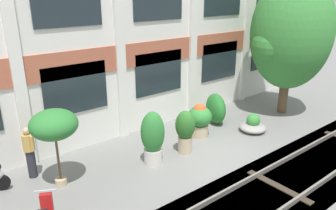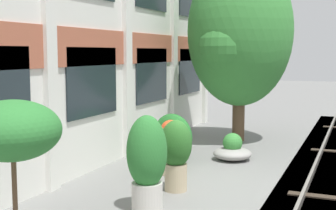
{
  "view_description": "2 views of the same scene",
  "coord_description": "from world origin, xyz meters",
  "px_view_note": "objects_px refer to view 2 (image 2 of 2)",
  "views": [
    {
      "loc": [
        -7.71,
        -7.09,
        5.48
      ],
      "look_at": [
        -0.58,
        1.86,
        1.37
      ],
      "focal_mm": 35.0,
      "sensor_mm": 36.0,
      "label": 1
    },
    {
      "loc": [
        -9.97,
        -2.99,
        2.99
      ],
      "look_at": [
        0.85,
        1.5,
        1.65
      ],
      "focal_mm": 50.0,
      "sensor_mm": 36.0,
      "label": 2
    }
  ],
  "objects_px": {
    "potted_plant_low_pan": "(12,133)",
    "potted_plant_wide_bowl": "(232,150)",
    "topiary_hedge": "(173,136)",
    "broadleaf_tree": "(240,35)",
    "potted_plant_stone_basin": "(171,144)",
    "potted_plant_ribbed_drum": "(147,160)",
    "potted_plant_glazed_jar": "(176,151)"
  },
  "relations": [
    {
      "from": "potted_plant_stone_basin",
      "to": "potted_plant_low_pan",
      "type": "relative_size",
      "value": 0.57
    },
    {
      "from": "broadleaf_tree",
      "to": "topiary_hedge",
      "type": "height_order",
      "value": "broadleaf_tree"
    },
    {
      "from": "potted_plant_ribbed_drum",
      "to": "topiary_hedge",
      "type": "relative_size",
      "value": 1.36
    },
    {
      "from": "broadleaf_tree",
      "to": "potted_plant_stone_basin",
      "type": "distance_m",
      "value": 5.62
    },
    {
      "from": "potted_plant_glazed_jar",
      "to": "potted_plant_low_pan",
      "type": "distance_m",
      "value": 4.39
    },
    {
      "from": "potted_plant_wide_bowl",
      "to": "potted_plant_ribbed_drum",
      "type": "relative_size",
      "value": 0.59
    },
    {
      "from": "broadleaf_tree",
      "to": "potted_plant_ribbed_drum",
      "type": "height_order",
      "value": "broadleaf_tree"
    },
    {
      "from": "potted_plant_stone_basin",
      "to": "potted_plant_wide_bowl",
      "type": "height_order",
      "value": "potted_plant_stone_basin"
    },
    {
      "from": "potted_plant_glazed_jar",
      "to": "potted_plant_low_pan",
      "type": "bearing_deg",
      "value": 170.27
    },
    {
      "from": "potted_plant_stone_basin",
      "to": "potted_plant_ribbed_drum",
      "type": "bearing_deg",
      "value": -167.33
    },
    {
      "from": "potted_plant_stone_basin",
      "to": "potted_plant_ribbed_drum",
      "type": "height_order",
      "value": "potted_plant_ribbed_drum"
    },
    {
      "from": "potted_plant_ribbed_drum",
      "to": "topiary_hedge",
      "type": "xyz_separation_m",
      "value": [
        4.12,
        1.13,
        -0.32
      ]
    },
    {
      "from": "potted_plant_glazed_jar",
      "to": "potted_plant_ribbed_drum",
      "type": "distance_m",
      "value": 1.35
    },
    {
      "from": "potted_plant_wide_bowl",
      "to": "potted_plant_ribbed_drum",
      "type": "height_order",
      "value": "potted_plant_ribbed_drum"
    },
    {
      "from": "potted_plant_glazed_jar",
      "to": "potted_plant_low_pan",
      "type": "relative_size",
      "value": 0.66
    },
    {
      "from": "potted_plant_wide_bowl",
      "to": "potted_plant_ribbed_drum",
      "type": "distance_m",
      "value": 4.72
    },
    {
      "from": "potted_plant_low_pan",
      "to": "topiary_hedge",
      "type": "distance_m",
      "value": 7.11
    },
    {
      "from": "potted_plant_wide_bowl",
      "to": "topiary_hedge",
      "type": "height_order",
      "value": "topiary_hedge"
    },
    {
      "from": "potted_plant_low_pan",
      "to": "topiary_hedge",
      "type": "relative_size",
      "value": 1.75
    },
    {
      "from": "potted_plant_ribbed_drum",
      "to": "potted_plant_stone_basin",
      "type": "bearing_deg",
      "value": 12.67
    },
    {
      "from": "broadleaf_tree",
      "to": "potted_plant_low_pan",
      "type": "bearing_deg",
      "value": 176.92
    },
    {
      "from": "broadleaf_tree",
      "to": "topiary_hedge",
      "type": "bearing_deg",
      "value": 163.1
    },
    {
      "from": "potted_plant_low_pan",
      "to": "broadleaf_tree",
      "type": "bearing_deg",
      "value": -3.08
    },
    {
      "from": "potted_plant_wide_bowl",
      "to": "topiary_hedge",
      "type": "bearing_deg",
      "value": 108.49
    },
    {
      "from": "potted_plant_low_pan",
      "to": "potted_plant_wide_bowl",
      "type": "relative_size",
      "value": 2.2
    },
    {
      "from": "potted_plant_ribbed_drum",
      "to": "topiary_hedge",
      "type": "bearing_deg",
      "value": 15.39
    },
    {
      "from": "potted_plant_glazed_jar",
      "to": "potted_plant_stone_basin",
      "type": "distance_m",
      "value": 1.49
    },
    {
      "from": "potted_plant_stone_basin",
      "to": "potted_plant_wide_bowl",
      "type": "distance_m",
      "value": 2.28
    },
    {
      "from": "potted_plant_low_pan",
      "to": "potted_plant_wide_bowl",
      "type": "bearing_deg",
      "value": -8.4
    },
    {
      "from": "potted_plant_stone_basin",
      "to": "potted_plant_low_pan",
      "type": "bearing_deg",
      "value": 179.34
    },
    {
      "from": "potted_plant_low_pan",
      "to": "topiary_hedge",
      "type": "xyz_separation_m",
      "value": [
        6.98,
        0.47,
        -1.26
      ]
    },
    {
      "from": "topiary_hedge",
      "to": "potted_plant_ribbed_drum",
      "type": "bearing_deg",
      "value": -164.61
    }
  ]
}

